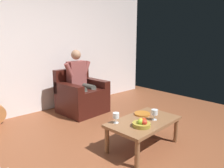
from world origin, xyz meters
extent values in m
plane|color=brown|center=(0.00, 0.00, 0.00)|extent=(6.29, 6.29, 0.00)
cube|color=silver|center=(0.00, -2.65, 1.34)|extent=(5.63, 0.06, 2.69)
cube|color=#36120D|center=(-0.48, -1.97, 0.20)|extent=(0.88, 0.85, 0.40)
cube|color=#36120D|center=(-0.49, -1.92, 0.45)|extent=(0.56, 0.71, 0.10)
cube|color=#36120D|center=(-0.82, -2.00, 0.52)|extent=(0.22, 0.80, 0.24)
cube|color=#36120D|center=(-0.15, -1.95, 0.52)|extent=(0.22, 0.80, 0.24)
cube|color=#36120D|center=(-0.46, -2.31, 0.64)|extent=(0.83, 0.18, 0.47)
cube|color=brown|center=(-0.47, -2.14, 0.77)|extent=(0.39, 0.21, 0.53)
sphere|color=#A87A5B|center=(-0.47, -2.14, 1.17)|extent=(0.20, 0.20, 0.20)
cylinder|color=#3E3D37|center=(-0.60, -1.96, 0.52)|extent=(0.16, 0.40, 0.13)
cylinder|color=#3E3D37|center=(-0.62, -1.76, 0.25)|extent=(0.13, 0.13, 0.50)
cylinder|color=brown|center=(-0.69, -2.11, 0.89)|extent=(0.21, 0.10, 0.29)
cylinder|color=#3E3D37|center=(-0.37, -1.94, 0.52)|extent=(0.16, 0.40, 0.13)
cylinder|color=#3E3D37|center=(-0.38, -1.74, 0.25)|extent=(0.13, 0.13, 0.50)
cylinder|color=brown|center=(-0.25, -2.07, 0.89)|extent=(0.21, 0.10, 0.29)
cube|color=brown|center=(-0.28, -0.21, 0.38)|extent=(1.05, 0.66, 0.04)
cylinder|color=brown|center=(-0.76, 0.01, 0.18)|extent=(0.06, 0.06, 0.36)
cylinder|color=brown|center=(0.16, 0.07, 0.18)|extent=(0.06, 0.06, 0.36)
cylinder|color=brown|center=(-0.73, -0.49, 0.18)|extent=(0.06, 0.06, 0.36)
cylinder|color=brown|center=(0.19, -0.43, 0.18)|extent=(0.06, 0.06, 0.36)
cylinder|color=silver|center=(0.06, -0.40, 0.40)|extent=(0.07, 0.07, 0.01)
cylinder|color=silver|center=(0.06, -0.40, 0.43)|extent=(0.01, 0.01, 0.06)
cylinder|color=silver|center=(0.06, -0.40, 0.50)|extent=(0.09, 0.09, 0.07)
cylinder|color=#590C19|center=(0.06, -0.40, 0.48)|extent=(0.07, 0.07, 0.03)
cylinder|color=silver|center=(-0.41, -0.12, 0.40)|extent=(0.07, 0.07, 0.01)
cylinder|color=silver|center=(-0.41, -0.12, 0.44)|extent=(0.01, 0.01, 0.07)
cylinder|color=silver|center=(-0.41, -0.12, 0.51)|extent=(0.09, 0.09, 0.07)
cylinder|color=#590C19|center=(-0.41, -0.12, 0.49)|extent=(0.08, 0.08, 0.03)
cylinder|color=olive|center=(-0.10, -0.10, 0.42)|extent=(0.23, 0.23, 0.05)
sphere|color=#87AE2A|center=(-0.07, -0.09, 0.47)|extent=(0.07, 0.07, 0.07)
sphere|color=red|center=(-0.10, -0.05, 0.47)|extent=(0.07, 0.07, 0.07)
sphere|color=red|center=(-0.14, -0.09, 0.47)|extent=(0.07, 0.07, 0.07)
sphere|color=gold|center=(-0.11, -0.11, 0.47)|extent=(0.07, 0.07, 0.07)
cylinder|color=#B16623|center=(-0.44, -0.37, 0.41)|extent=(0.23, 0.23, 0.02)
camera|label=1|loc=(1.90, 1.56, 1.51)|focal=34.53mm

